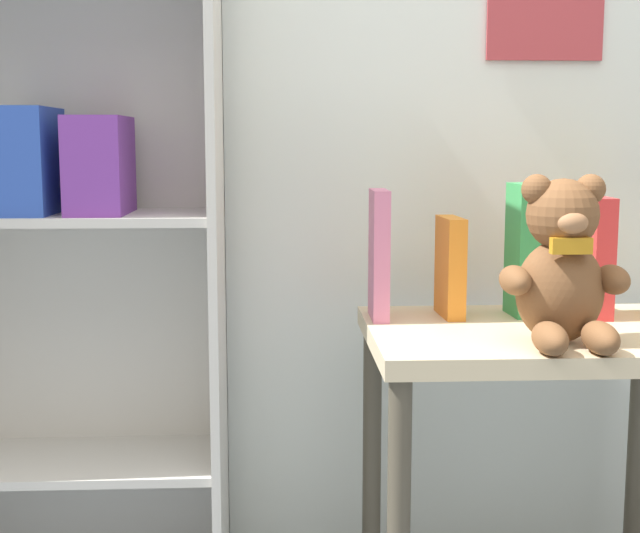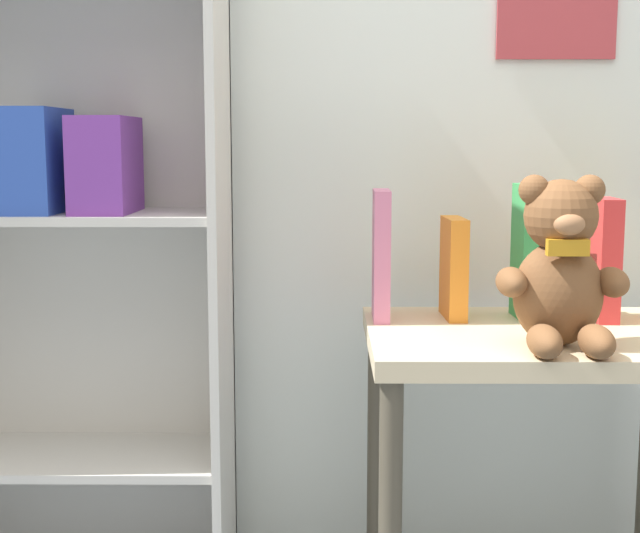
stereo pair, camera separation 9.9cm
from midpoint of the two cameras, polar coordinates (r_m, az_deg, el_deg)
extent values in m
cube|color=silver|center=(2.06, 7.61, 16.38)|extent=(4.80, 0.06, 2.50)
cube|color=beige|center=(1.82, -8.19, 3.15)|extent=(0.02, 0.29, 1.59)
cube|color=beige|center=(2.00, -16.39, 3.35)|extent=(0.62, 0.02, 1.59)
cube|color=beige|center=(1.98, -16.72, -11.87)|extent=(0.58, 0.27, 0.02)
cube|color=beige|center=(1.87, -17.35, 3.00)|extent=(0.58, 0.27, 0.02)
cube|color=#2D51B7|center=(1.87, -19.75, 6.38)|extent=(0.11, 0.20, 0.21)
cube|color=purple|center=(1.84, -15.42, 6.27)|extent=(0.11, 0.20, 0.19)
cube|color=beige|center=(1.73, 12.21, -4.46)|extent=(0.64, 0.48, 0.04)
cylinder|color=#494233|center=(1.96, 1.88, -11.85)|extent=(0.04, 0.04, 0.56)
cylinder|color=#494233|center=(2.09, 18.33, -11.00)|extent=(0.04, 0.04, 0.56)
ellipsoid|color=brown|center=(1.60, 13.39, -1.57)|extent=(0.15, 0.12, 0.18)
sphere|color=brown|center=(1.58, 13.55, 3.25)|extent=(0.13, 0.13, 0.13)
sphere|color=brown|center=(1.57, 11.95, 4.86)|extent=(0.05, 0.05, 0.05)
sphere|color=brown|center=(1.59, 15.23, 4.80)|extent=(0.05, 0.05, 0.05)
ellipsoid|color=#9B6842|center=(1.53, 14.10, 2.73)|extent=(0.05, 0.04, 0.04)
ellipsoid|color=brown|center=(1.56, 10.48, -0.88)|extent=(0.05, 0.10, 0.05)
ellipsoid|color=brown|center=(1.61, 16.56, -0.81)|extent=(0.05, 0.10, 0.05)
ellipsoid|color=brown|center=(1.51, 12.71, -4.53)|extent=(0.05, 0.11, 0.05)
ellipsoid|color=brown|center=(1.54, 15.77, -4.43)|extent=(0.05, 0.11, 0.05)
cube|color=#C68419|center=(1.54, 14.02, 1.29)|extent=(0.07, 0.02, 0.03)
cube|color=#D17093|center=(1.76, 2.21, 0.77)|extent=(0.03, 0.12, 0.26)
cube|color=orange|center=(1.80, 6.79, -0.03)|extent=(0.04, 0.13, 0.20)
cube|color=#33934C|center=(1.83, 11.33, 1.04)|extent=(0.05, 0.10, 0.27)
cube|color=red|center=(1.85, 15.86, 0.57)|extent=(0.04, 0.11, 0.24)
camera|label=1|loc=(0.05, -91.66, -0.24)|focal=50.00mm
camera|label=2|loc=(0.05, 88.34, 0.24)|focal=50.00mm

